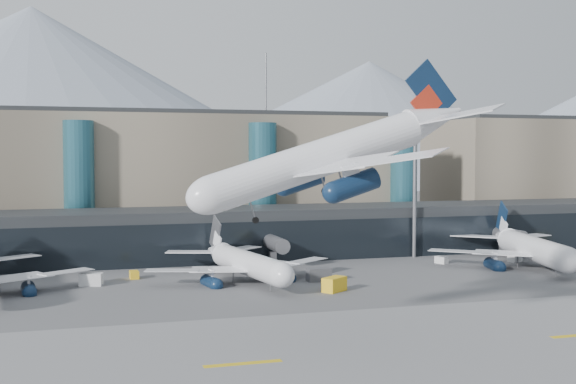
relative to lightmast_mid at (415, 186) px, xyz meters
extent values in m
plane|color=#515154|center=(-30.00, -48.00, -14.42)|extent=(900.00, 900.00, 0.00)
cube|color=slate|center=(-30.00, -63.00, -14.40)|extent=(400.00, 40.00, 0.04)
cube|color=gold|center=(-50.00, -63.00, -14.37)|extent=(8.00, 1.00, 0.02)
cube|color=black|center=(-30.00, 10.00, -9.42)|extent=(170.00, 18.00, 10.00)
cube|color=black|center=(-30.00, 1.10, -10.42)|extent=(170.00, 0.40, 8.00)
cylinder|color=slate|center=(-30.00, -1.00, -10.22)|extent=(2.80, 14.00, 2.80)
cube|color=slate|center=(-30.00, -1.00, -13.22)|extent=(1.20, 1.20, 2.40)
cylinder|color=slate|center=(20.00, -1.00, -10.22)|extent=(2.80, 14.00, 2.80)
cube|color=slate|center=(20.00, -1.00, -13.22)|extent=(1.20, 1.20, 2.40)
cube|color=gray|center=(-55.00, 42.00, 0.58)|extent=(130.00, 30.00, 30.00)
cube|color=black|center=(-55.00, 42.00, 16.08)|extent=(123.50, 28.00, 1.00)
cube|color=gray|center=(65.00, 42.00, 0.58)|extent=(70.00, 30.00, 30.00)
cube|color=black|center=(65.00, 42.00, 16.08)|extent=(66.50, 28.00, 1.00)
cylinder|color=#275C6D|center=(-65.00, 26.00, -0.42)|extent=(6.40, 6.40, 28.00)
cylinder|color=#275C6D|center=(-25.00, 26.00, -0.42)|extent=(6.40, 6.40, 28.00)
cylinder|color=#275C6D|center=(10.00, 26.00, -0.42)|extent=(6.40, 6.40, 28.00)
cylinder|color=slate|center=(-20.00, 42.00, 23.58)|extent=(0.40, 0.40, 16.00)
cone|color=gray|center=(-90.00, 332.00, 40.58)|extent=(400.00, 400.00, 110.00)
cone|color=gray|center=(130.00, 332.00, 28.08)|extent=(340.00, 340.00, 85.00)
cylinder|color=slate|center=(0.00, 0.00, -1.92)|extent=(0.70, 0.70, 25.00)
cube|color=slate|center=(0.00, 0.00, 10.88)|extent=(3.00, 1.20, 0.60)
cylinder|color=white|center=(-38.51, -56.90, 7.77)|extent=(25.18, 6.52, 4.13)
ellipsoid|color=white|center=(-50.90, -58.11, 7.77)|extent=(6.15, 4.67, 4.13)
cone|color=white|center=(-22.58, -55.35, 7.97)|extent=(7.48, 4.80, 4.13)
cube|color=white|center=(-35.88, -65.58, 7.09)|extent=(14.25, 18.39, 0.21)
cylinder|color=#0E223E|center=(-37.50, -63.60, 4.98)|extent=(5.18, 2.74, 2.27)
cube|color=white|center=(-22.10, -60.31, 8.18)|extent=(8.08, 9.67, 0.17)
cube|color=white|center=(-37.61, -47.88, 7.09)|extent=(11.62, 18.78, 0.21)
cylinder|color=#0E223E|center=(-38.82, -50.14, 4.98)|extent=(5.18, 2.74, 2.27)
cube|color=white|center=(-23.07, -50.40, 8.18)|extent=(6.82, 9.90, 0.17)
cube|color=#0E223E|center=(-22.23, -55.32, 11.27)|extent=(6.16, 0.84, 7.26)
cube|color=#AE2715|center=(-23.29, -55.42, 10.04)|extent=(4.13, 0.69, 3.97)
cylinder|color=slate|center=(-47.19, -57.75, 5.08)|extent=(0.17, 0.17, 3.30)
cylinder|color=black|center=(-47.19, -57.75, 3.64)|extent=(0.75, 0.33, 0.73)
cylinder|color=black|center=(-37.21, -59.27, 3.64)|extent=(0.97, 0.46, 0.94)
cylinder|color=black|center=(-37.69, -54.34, 3.64)|extent=(0.97, 0.46, 0.94)
cube|color=white|center=(-71.10, -14.42, -10.72)|extent=(17.33, 13.59, 0.19)
cylinder|color=#0E223E|center=(-72.96, -15.98, -12.71)|extent=(2.64, 4.91, 2.14)
cube|color=white|center=(-76.23, -1.46, -9.69)|extent=(9.12, 7.69, 0.16)
cylinder|color=black|center=(-77.06, -15.75, -13.97)|extent=(0.44, 0.92, 0.89)
cylinder|color=white|center=(-39.28, -17.00, -10.07)|extent=(7.89, 23.87, 3.90)
ellipsoid|color=white|center=(-37.26, -28.60, -10.07)|extent=(4.78, 6.05, 3.90)
cone|color=white|center=(-41.88, -2.09, -9.88)|extent=(5.00, 7.30, 3.90)
cube|color=white|center=(-31.28, -13.90, -10.72)|extent=(17.07, 14.31, 0.20)
cylinder|color=#0E223E|center=(-33.04, -15.57, -12.71)|extent=(2.92, 5.01, 2.15)
cube|color=white|center=(-37.24, -1.28, -9.68)|extent=(8.97, 8.03, 0.16)
cube|color=white|center=(-47.85, -16.79, -10.72)|extent=(17.73, 9.91, 0.20)
cylinder|color=#0E223E|center=(-45.63, -17.77, -12.71)|extent=(2.92, 5.01, 2.15)
cube|color=white|center=(-46.52, -2.90, -9.68)|extent=(9.36, 5.92, 0.16)
cube|color=slate|center=(-41.93, -1.76, -6.75)|extent=(1.23, 5.78, 6.87)
cube|color=white|center=(-41.76, -2.75, -7.93)|extent=(0.94, 3.89, 3.75)
cylinder|color=slate|center=(-37.86, -25.12, -12.61)|extent=(0.16, 0.16, 3.12)
cylinder|color=black|center=(-37.86, -25.12, -13.97)|extent=(0.36, 0.72, 0.69)
cylinder|color=black|center=(-37.14, -15.60, -13.97)|extent=(0.49, 0.94, 0.89)
cylinder|color=black|center=(-41.76, -16.41, -13.97)|extent=(0.49, 0.94, 0.89)
cylinder|color=white|center=(15.24, -17.00, -9.45)|extent=(10.68, 27.19, 4.46)
ellipsoid|color=white|center=(12.07, -30.07, -9.45)|extent=(5.81, 7.12, 4.46)
cone|color=white|center=(19.33, -0.20, -9.23)|extent=(6.15, 8.52, 4.46)
cube|color=white|center=(25.03, -17.40, -10.19)|extent=(20.12, 10.18, 0.22)
cylinder|color=#0E223E|center=(22.43, -18.35, -12.46)|extent=(3.65, 5.81, 2.45)
cube|color=white|center=(24.55, -1.47, -9.01)|extent=(10.63, 6.20, 0.18)
cube|color=white|center=(6.36, -12.86, -10.19)|extent=(19.08, 17.10, 0.22)
cylinder|color=#0E223E|center=(8.24, -14.90, -12.46)|extent=(3.65, 5.81, 2.45)
cube|color=white|center=(14.10, 1.07, -9.01)|extent=(10.02, 9.51, 0.18)
cube|color=#0E223E|center=(19.42, 0.17, -5.66)|extent=(1.83, 6.53, 7.85)
cube|color=white|center=(19.15, -0.95, -7.00)|extent=(1.36, 4.40, 4.29)
cylinder|color=slate|center=(13.02, -26.15, -12.35)|extent=(0.18, 0.18, 3.57)
cylinder|color=black|center=(13.02, -26.15, -13.91)|extent=(0.46, 0.84, 0.79)
cylinder|color=black|center=(18.11, -16.51, -13.91)|extent=(0.62, 1.08, 1.02)
cylinder|color=black|center=(12.92, -15.25, -13.91)|extent=(0.62, 1.08, 1.02)
cube|color=silver|center=(-63.60, -14.22, -13.43)|extent=(3.91, 2.81, 1.98)
cube|color=yellow|center=(-56.50, -9.59, -13.76)|extent=(1.50, 2.34, 1.31)
cube|color=#46474B|center=(-27.52, -20.71, -13.33)|extent=(3.97, 2.17, 2.17)
cube|color=silver|center=(16.10, -11.04, -13.50)|extent=(3.62, 3.15, 1.83)
cube|color=silver|center=(1.26, -9.09, -13.74)|extent=(2.18, 2.67, 1.35)
cube|color=yellow|center=(-28.13, -29.78, -13.32)|extent=(4.45, 4.04, 2.20)
camera|label=1|loc=(-65.77, -132.21, 6.48)|focal=45.00mm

